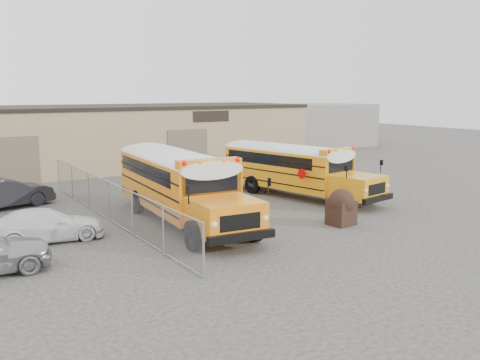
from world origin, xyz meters
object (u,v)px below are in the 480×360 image
school_bus_right (222,156)px  tarp_bundle (341,207)px  school_bus_left (136,163)px  car_white (46,225)px  car_dark (4,193)px

school_bus_right → tarp_bundle: bearing=-95.2°
school_bus_right → school_bus_left: bearing=-169.3°
school_bus_left → car_white: school_bus_left is taller
tarp_bundle → school_bus_left: bearing=114.7°
school_bus_left → tarp_bundle: size_ratio=7.00×
car_white → tarp_bundle: bearing=-105.4°
school_bus_left → school_bus_right: size_ratio=1.08×
tarp_bundle → car_dark: size_ratio=0.34×
school_bus_right → car_dark: 13.00m
school_bus_left → school_bus_right: bearing=10.7°
school_bus_left → car_dark: 6.87m
tarp_bundle → car_white: 12.18m
school_bus_right → car_white: school_bus_right is taller
tarp_bundle → car_white: size_ratio=0.36×
car_white → car_dark: bearing=7.9°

